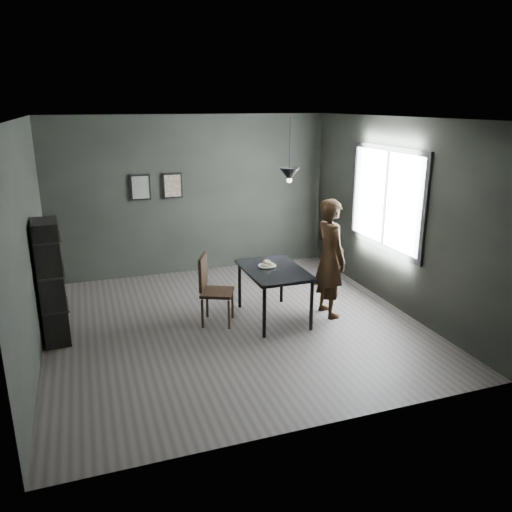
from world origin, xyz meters
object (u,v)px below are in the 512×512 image
object	(u,v)px
wood_chair	(211,285)
pendant_lamp	(289,174)
woman	(330,258)
cafe_table	(274,274)
white_plate	(267,266)
shelf_unit	(51,282)

from	to	relation	value
wood_chair	pendant_lamp	distance (m)	1.87
woman	pendant_lamp	distance (m)	1.33
woman	pendant_lamp	world-z (taller)	pendant_lamp
cafe_table	wood_chair	distance (m)	0.90
cafe_table	wood_chair	xyz separation A→B (m)	(-0.88, 0.14, -0.11)
white_plate	wood_chair	world-z (taller)	wood_chair
cafe_table	pendant_lamp	size ratio (longest dim) A/B	1.39
wood_chair	shelf_unit	size ratio (longest dim) A/B	0.62
wood_chair	pendant_lamp	bearing A→B (deg)	21.99
woman	shelf_unit	world-z (taller)	woman
shelf_unit	pendant_lamp	bearing A→B (deg)	-6.38
white_plate	wood_chair	bearing A→B (deg)	178.76
white_plate	pendant_lamp	xyz separation A→B (m)	(0.31, -0.03, 1.29)
white_plate	shelf_unit	world-z (taller)	shelf_unit
shelf_unit	woman	bearing A→B (deg)	-9.28
wood_chair	woman	bearing A→B (deg)	15.29
wood_chair	shelf_unit	distance (m)	2.06
cafe_table	woman	distance (m)	0.84
cafe_table	white_plate	bearing A→B (deg)	113.90
shelf_unit	pendant_lamp	xyz separation A→B (m)	(3.17, -0.18, 1.25)
woman	pendant_lamp	bearing A→B (deg)	64.93
white_plate	woman	xyz separation A→B (m)	(0.87, -0.25, 0.11)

